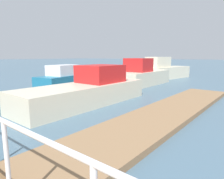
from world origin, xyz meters
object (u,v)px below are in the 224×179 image
moored_boat_0 (88,90)px  moored_boat_3 (142,76)px  moored_boat_5 (67,78)px  moored_boat_2 (163,71)px

moored_boat_0 → moored_boat_3: moored_boat_3 is taller
moored_boat_0 → moored_boat_5: bearing=62.1°
moored_boat_3 → moored_boat_5: 5.85m
moored_boat_5 → moored_boat_3: bearing=-39.4°
moored_boat_5 → moored_boat_0: bearing=-117.9°
moored_boat_3 → moored_boat_5: moored_boat_3 is taller
moored_boat_0 → moored_boat_3: bearing=10.1°
moored_boat_0 → moored_boat_5: moored_boat_0 is taller
moored_boat_2 → moored_boat_5: (-9.57, 3.16, -0.16)m
moored_boat_2 → moored_boat_0: bearing=-171.5°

